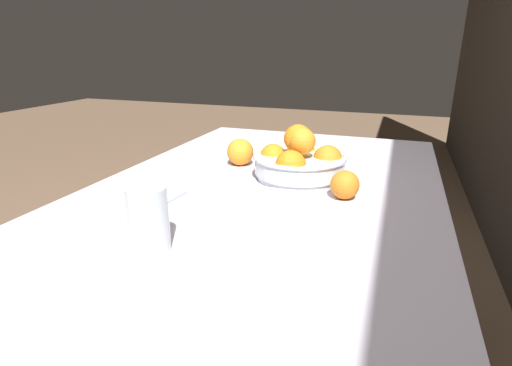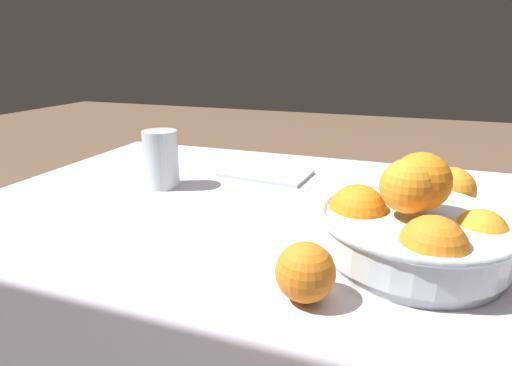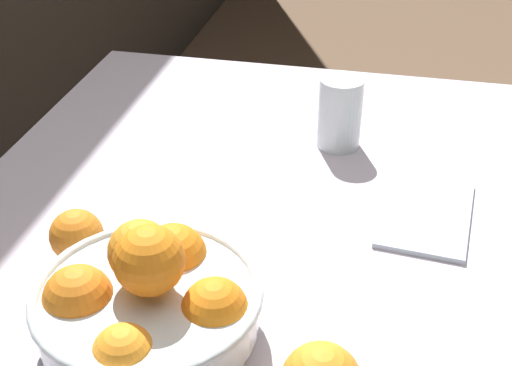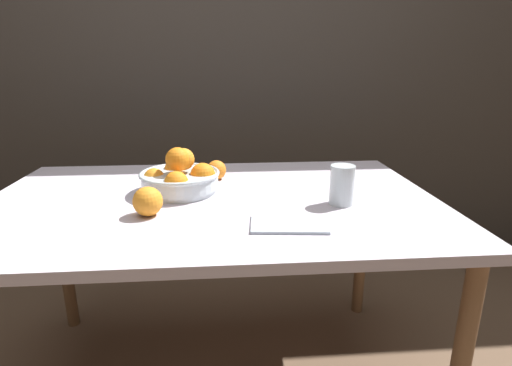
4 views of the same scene
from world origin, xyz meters
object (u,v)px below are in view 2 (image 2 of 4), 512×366
object	(u,v)px
juice_glass	(161,162)
orange_loose_front	(451,190)
orange_loose_near_bowl	(305,272)
fruit_bowl	(412,226)

from	to	relation	value
juice_glass	orange_loose_front	size ratio (longest dim) A/B	1.45
orange_loose_near_bowl	orange_loose_front	distance (m)	0.40
juice_glass	orange_loose_near_bowl	xyz separation A→B (m)	(-0.38, 0.30, -0.02)
fruit_bowl	orange_loose_near_bowl	bearing A→B (deg)	50.73
fruit_bowl	orange_loose_front	size ratio (longest dim) A/B	3.15
juice_glass	orange_loose_near_bowl	size ratio (longest dim) A/B	1.71
juice_glass	orange_loose_front	distance (m)	0.57
orange_loose_near_bowl	orange_loose_front	xyz separation A→B (m)	(-0.19, -0.35, 0.01)
orange_loose_front	juice_glass	bearing A→B (deg)	4.87
fruit_bowl	orange_loose_near_bowl	distance (m)	0.19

